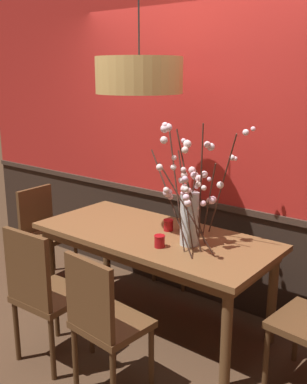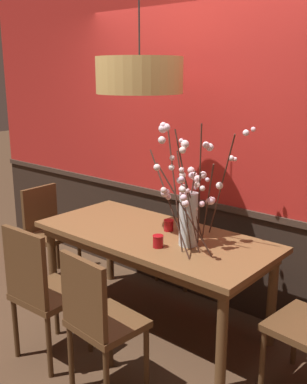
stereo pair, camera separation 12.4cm
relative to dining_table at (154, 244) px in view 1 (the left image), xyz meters
The scene contains 12 objects.
ground_plane 0.68m from the dining_table, ahead, with size 24.00×24.00×0.00m, color #4C3321.
back_wall 0.99m from the dining_table, 90.00° to the left, with size 5.77×0.14×2.83m.
dining_table is the anchor object (origin of this frame).
chair_far_side_left 0.93m from the dining_table, 109.22° to the left, with size 0.40×0.44×0.92m.
chair_near_side_left 0.91m from the dining_table, 106.98° to the right, with size 0.44×0.44×0.99m.
chair_near_side_right 0.92m from the dining_table, 70.69° to the right, with size 0.44×0.41×0.94m.
chair_head_west_end 1.33m from the dining_table, behind, with size 0.41×0.43×0.90m.
vase_with_blossoms 0.53m from the dining_table, ahead, with size 0.52×0.72×0.88m.
candle_holder_nearer_center 0.31m from the dining_table, 42.79° to the right, with size 0.08×0.08×0.09m.
candle_holder_nearer_edge 0.19m from the dining_table, 68.44° to the left, with size 0.08×0.08×0.09m.
condiment_bottle 0.28m from the dining_table, 55.46° to the left, with size 0.04×0.04×0.14m.
pendant_lamp 1.26m from the dining_table, 169.13° to the right, with size 0.62×0.62×1.02m.
Camera 1 is at (2.04, -2.56, 1.96)m, focal length 42.46 mm.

